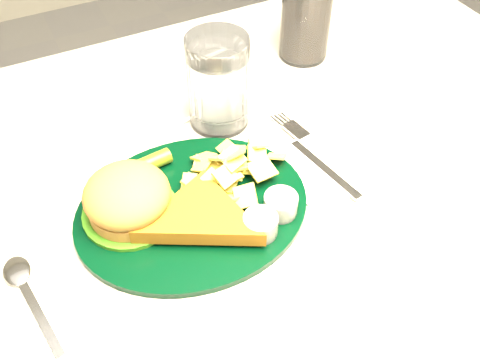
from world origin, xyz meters
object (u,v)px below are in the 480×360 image
at_px(dinner_plate, 191,193).
at_px(water_glass, 218,82).
at_px(fork_napkin, 321,164).
at_px(table, 232,329).
at_px(cola_glass, 306,16).

relative_size(dinner_plate, water_glass, 2.15).
height_order(water_glass, fork_napkin, water_glass).
distance_m(table, water_glass, 0.46).
bearing_deg(cola_glass, table, -138.31).
bearing_deg(fork_napkin, water_glass, 108.49).
bearing_deg(table, water_glass, 69.83).
relative_size(table, fork_napkin, 7.27).
distance_m(dinner_plate, water_glass, 0.18).
bearing_deg(fork_napkin, table, 159.59).
xyz_separation_m(water_glass, cola_glass, (0.19, 0.09, 0.00)).
height_order(water_glass, cola_glass, cola_glass).
xyz_separation_m(dinner_plate, water_glass, (0.10, 0.14, 0.03)).
relative_size(table, cola_glass, 8.34).
distance_m(dinner_plate, cola_glass, 0.38).
bearing_deg(fork_napkin, cola_glass, 54.58).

